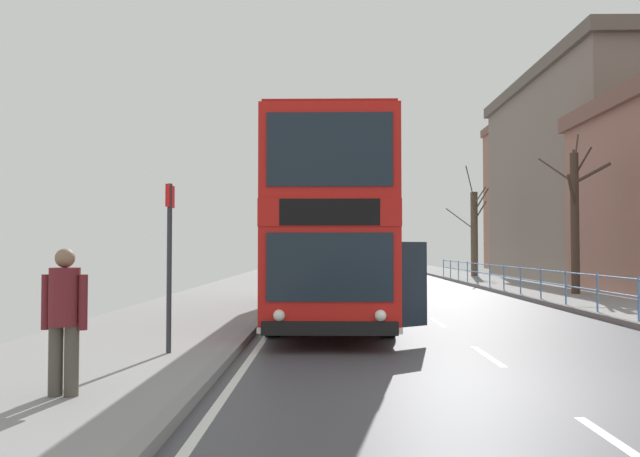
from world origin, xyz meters
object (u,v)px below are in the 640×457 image
Objects in this scene: pedestrian_companion at (64,313)px; bare_tree_far_01 at (474,232)px; background_building_01 at (548,194)px; background_building_00 at (637,176)px; bare_tree_far_00 at (575,215)px; double_decker_bus_main at (330,229)px; bus_stop_sign_near at (169,249)px.

pedestrian_companion is 0.25× the size of bare_tree_far_01.
bare_tree_far_01 is 17.76m from background_building_01.
bare_tree_far_01 is at bearing 168.63° from background_building_00.
bare_tree_far_01 reaches higher than bare_tree_far_00.
bare_tree_far_01 is (11.96, 31.00, 1.75)m from pedestrian_companion.
double_decker_bus_main is 41.21m from background_building_01.
bus_stop_sign_near is at bearing -112.31° from bare_tree_far_01.
bus_stop_sign_near is (-2.61, -5.98, -0.51)m from double_decker_bus_main.
double_decker_bus_main is 0.58× the size of background_building_00.
double_decker_bus_main is 27.33m from background_building_00.
background_building_00 reaches higher than double_decker_bus_main.
bare_tree_far_00 is at bearing -89.16° from bare_tree_far_01.
bus_stop_sign_near is 33.62m from background_building_00.
double_decker_bus_main reaches higher than bus_stop_sign_near.
bare_tree_far_01 reaches higher than bus_stop_sign_near.
background_building_01 is at bearing 64.57° from pedestrian_companion.
pedestrian_companion is 0.61× the size of bus_stop_sign_near.
pedestrian_companion is at bearing -108.94° from double_decker_bus_main.
pedestrian_companion is at bearing -127.10° from bare_tree_far_00.
bare_tree_far_00 is at bearing 52.90° from pedestrian_companion.
bare_tree_far_00 is 31.02m from background_building_01.
double_decker_bus_main is 23.83m from bare_tree_far_01.
bare_tree_far_00 is at bearing -107.82° from background_building_01.
bare_tree_far_01 is (11.52, 28.08, 1.02)m from bus_stop_sign_near.
background_building_00 is (20.54, 26.27, 4.26)m from bus_stop_sign_near.
pedestrian_companion is at bearing -111.10° from bare_tree_far_01.
double_decker_bus_main is 6.55m from bus_stop_sign_near.
bus_stop_sign_near is 0.15× the size of background_building_00.
background_building_01 reaches higher than bare_tree_far_00.
bus_stop_sign_near is at bearing -128.03° from background_building_00.
bare_tree_far_01 is 0.51× the size of background_building_01.
double_decker_bus_main is 9.49m from pedestrian_companion.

